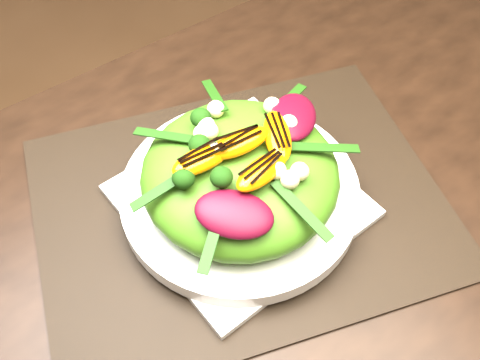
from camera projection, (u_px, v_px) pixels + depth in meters
dining_table at (391, 244)px, 0.65m from camera, size 1.60×0.90×0.75m
placemat at (240, 204)px, 0.66m from camera, size 0.55×0.48×0.00m
plate_base at (240, 201)px, 0.65m from camera, size 0.25×0.25×0.01m
salad_bowl at (240, 193)px, 0.64m from camera, size 0.35×0.35×0.02m
lettuce_mound at (240, 174)px, 0.61m from camera, size 0.28×0.28×0.07m
radicchio_leaf at (294, 117)px, 0.62m from camera, size 0.09×0.09×0.02m
orange_segment at (222, 129)px, 0.59m from camera, size 0.07×0.05×0.02m
broccoli_floret at (171, 155)px, 0.57m from camera, size 0.03×0.03×0.03m
macadamia_nut at (286, 175)px, 0.56m from camera, size 0.03×0.03×0.02m
balsamic_drizzle at (222, 122)px, 0.59m from camera, size 0.04×0.02×0.00m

